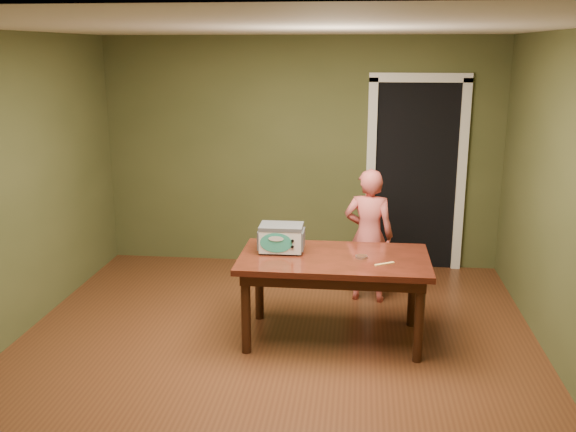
# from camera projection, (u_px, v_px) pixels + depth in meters

# --- Properties ---
(floor) EXTENTS (5.00, 5.00, 0.00)m
(floor) POSITION_uv_depth(u_px,v_px,m) (271.00, 360.00, 5.21)
(floor) COLOR brown
(floor) RESTS_ON ground
(room_shell) EXTENTS (4.52, 5.02, 2.61)m
(room_shell) POSITION_uv_depth(u_px,v_px,m) (269.00, 152.00, 4.78)
(room_shell) COLOR #4D512B
(room_shell) RESTS_ON ground
(doorway) EXTENTS (1.10, 0.66, 2.25)m
(doorway) POSITION_uv_depth(u_px,v_px,m) (413.00, 172.00, 7.48)
(doorway) COLOR black
(doorway) RESTS_ON ground
(dining_table) EXTENTS (1.60, 0.90, 0.75)m
(dining_table) POSITION_uv_depth(u_px,v_px,m) (334.00, 268.00, 5.44)
(dining_table) COLOR #36150C
(dining_table) RESTS_ON floor
(toy_oven) EXTENTS (0.40, 0.27, 0.24)m
(toy_oven) POSITION_uv_depth(u_px,v_px,m) (281.00, 237.00, 5.51)
(toy_oven) COLOR #4C4F54
(toy_oven) RESTS_ON dining_table
(baking_pan) EXTENTS (0.10, 0.10, 0.02)m
(baking_pan) POSITION_uv_depth(u_px,v_px,m) (361.00, 257.00, 5.37)
(baking_pan) COLOR silver
(baking_pan) RESTS_ON dining_table
(spatula) EXTENTS (0.17, 0.11, 0.01)m
(spatula) POSITION_uv_depth(u_px,v_px,m) (384.00, 264.00, 5.22)
(spatula) COLOR #FFCA6E
(spatula) RESTS_ON dining_table
(child) EXTENTS (0.52, 0.38, 1.34)m
(child) POSITION_uv_depth(u_px,v_px,m) (369.00, 236.00, 6.31)
(child) COLOR #D15A56
(child) RESTS_ON floor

